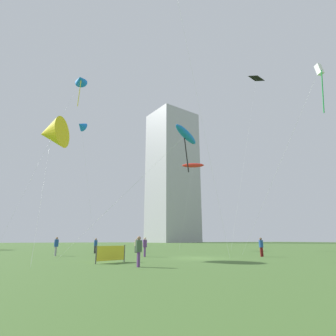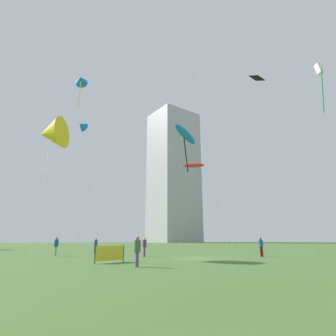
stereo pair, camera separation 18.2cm
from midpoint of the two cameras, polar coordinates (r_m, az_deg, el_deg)
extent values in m
plane|color=#476B30|center=(24.36, 6.52, -18.42)|extent=(280.00, 280.00, 0.00)
cylinder|color=#2D2D33|center=(34.87, -7.08, -16.67)|extent=(0.15, 0.15, 0.79)
cylinder|color=#2D2D33|center=(34.95, -6.84, -16.67)|extent=(0.15, 0.15, 0.79)
cylinder|color=tan|center=(34.89, -6.92, -15.52)|extent=(0.36, 0.36, 0.62)
sphere|color=tan|center=(34.89, -6.90, -14.83)|extent=(0.21, 0.21, 0.21)
cylinder|color=#2D2D33|center=(33.56, -15.42, -16.31)|extent=(0.15, 0.15, 0.82)
cylinder|color=#2D2D33|center=(33.50, -15.14, -16.33)|extent=(0.15, 0.15, 0.82)
cylinder|color=#1E478C|center=(33.51, -15.19, -15.07)|extent=(0.38, 0.38, 0.65)
sphere|color=#997051|center=(33.51, -15.14, -14.32)|extent=(0.22, 0.22, 0.22)
cylinder|color=#593372|center=(26.29, -5.20, -17.27)|extent=(0.16, 0.16, 0.84)
cylinder|color=#593372|center=(26.12, -5.12, -17.28)|extent=(0.16, 0.16, 0.84)
cylinder|color=#593372|center=(26.18, -5.12, -15.62)|extent=(0.39, 0.39, 0.67)
sphere|color=beige|center=(26.18, -5.10, -14.64)|extent=(0.23, 0.23, 0.23)
cylinder|color=gray|center=(29.62, -22.87, -15.92)|extent=(0.16, 0.16, 0.86)
cylinder|color=gray|center=(29.45, -22.82, -15.94)|extent=(0.16, 0.16, 0.86)
cylinder|color=#1E478C|center=(29.51, -22.69, -14.43)|extent=(0.40, 0.40, 0.68)
sphere|color=#997051|center=(29.51, -22.60, -13.55)|extent=(0.23, 0.23, 0.23)
cylinder|color=#593372|center=(16.50, -6.54, -18.68)|extent=(0.16, 0.16, 0.84)
cylinder|color=#593372|center=(16.67, -6.67, -18.64)|extent=(0.16, 0.16, 0.84)
cylinder|color=#3F593F|center=(16.56, -6.52, -16.06)|extent=(0.38, 0.38, 0.66)
sphere|color=#997051|center=(16.55, -6.48, -14.52)|extent=(0.23, 0.23, 0.23)
cylinder|color=maroon|center=(27.70, 19.15, -16.43)|extent=(0.16, 0.16, 0.83)
cylinder|color=maroon|center=(27.59, 18.88, -16.46)|extent=(0.16, 0.16, 0.83)
cylinder|color=#1E478C|center=(27.62, 18.88, -14.91)|extent=(0.38, 0.38, 0.66)
sphere|color=brown|center=(27.62, 18.80, -14.00)|extent=(0.22, 0.22, 0.22)
cylinder|color=silver|center=(26.10, 5.00, 19.26)|extent=(8.05, 3.65, 32.33)
cylinder|color=silver|center=(36.05, -24.34, 4.09)|extent=(6.23, 8.15, 24.89)
cone|color=blue|center=(44.84, -18.13, 17.30)|extent=(2.13, 1.94, 2.02)
cylinder|color=yellow|center=(43.70, -18.37, 14.75)|extent=(0.25, 0.88, 3.91)
cylinder|color=silver|center=(42.55, 3.78, -8.02)|extent=(2.31, 0.71, 13.22)
ellipsoid|color=red|center=(44.00, 5.18, 0.56)|extent=(3.45, 2.32, 0.77)
cylinder|color=silver|center=(51.33, -16.72, -3.42)|extent=(4.06, 0.84, 22.39)
cone|color=blue|center=(54.11, -17.95, 8.53)|extent=(2.42, 2.45, 2.05)
cylinder|color=silver|center=(48.44, 16.03, 3.74)|extent=(11.05, 4.20, 33.08)
pyramid|color=black|center=(60.12, 18.11, 17.60)|extent=(2.80, 2.36, 1.02)
cylinder|color=silver|center=(23.19, -24.98, -2.82)|extent=(0.45, 8.97, 11.67)
cone|color=yellow|center=(29.09, -23.55, 6.78)|extent=(3.54, 3.89, 3.31)
cylinder|color=silver|center=(23.16, -9.24, -5.32)|extent=(9.82, 3.67, 10.63)
ellipsoid|color=blue|center=(24.35, 3.63, 7.05)|extent=(3.28, 2.75, 1.28)
cylinder|color=black|center=(23.71, 3.70, 2.82)|extent=(0.37, 0.25, 3.17)
cylinder|color=silver|center=(29.37, 22.00, -0.25)|extent=(2.45, 10.53, 16.83)
cube|color=white|center=(30.10, 29.16, 17.72)|extent=(0.45, 0.62, 1.15)
cylinder|color=green|center=(29.00, 29.74, 13.88)|extent=(0.43, 0.79, 3.92)
cube|color=#A8A8AD|center=(156.91, 0.91, -1.53)|extent=(29.33, 27.23, 75.67)
cylinder|color=#4C4C4C|center=(19.17, -15.24, -17.24)|extent=(0.08, 0.08, 1.17)
cylinder|color=#4C4C4C|center=(20.49, -9.48, -17.36)|extent=(0.08, 0.08, 1.17)
cube|color=yellow|center=(19.80, -12.25, -17.18)|extent=(2.09, 1.05, 0.97)
camera|label=1|loc=(0.09, -90.16, 0.04)|focal=28.83mm
camera|label=2|loc=(0.09, 89.84, -0.04)|focal=28.83mm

